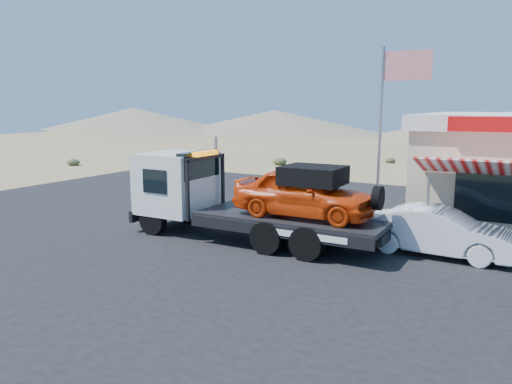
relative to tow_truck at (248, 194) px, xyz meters
The scene contains 7 objects.
ground 2.69m from the tow_truck, 127.70° to the right, with size 120.00×120.00×0.00m, color #89704E.
asphalt_lot 2.01m from the tow_truck, 62.91° to the left, with size 32.00×24.00×0.02m, color black.
tow_truck is the anchor object (origin of this frame).
white_sedan 5.72m from the tow_truck, 12.82° to the left, with size 1.44×4.13×1.36m, color silver.
flagpole 5.03m from the tow_truck, 37.40° to the left, with size 1.55×0.10×6.00m.
desert_scrub 17.44m from the tow_truck, 156.83° to the left, with size 24.83×33.40×0.75m.
distant_hills 54.51m from the tow_truck, 101.80° to the left, with size 126.00×48.00×4.20m.
Camera 1 is at (9.10, -11.43, 4.23)m, focal length 35.00 mm.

